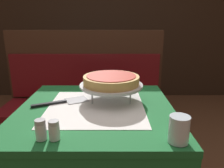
# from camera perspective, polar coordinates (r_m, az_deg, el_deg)

# --- Properties ---
(dining_table_front) EXTENTS (0.79, 0.79, 0.74)m
(dining_table_front) POSITION_cam_1_polar(r_m,az_deg,el_deg) (1.17, -3.93, -10.35)
(dining_table_front) COLOR #1E6B33
(dining_table_front) RESTS_ON ground_plane
(dining_table_rear) EXTENTS (0.71, 0.71, 0.73)m
(dining_table_rear) POSITION_cam_1_polar(r_m,az_deg,el_deg) (2.92, -7.58, 5.44)
(dining_table_rear) COLOR #194799
(dining_table_rear) RESTS_ON ground_plane
(booth_bench) EXTENTS (1.44, 0.51, 1.09)m
(booth_bench) POSITION_cam_1_polar(r_m,az_deg,el_deg) (2.05, -7.03, -8.64)
(booth_bench) COLOR #3D2316
(booth_bench) RESTS_ON ground_plane
(back_wall_panel) EXTENTS (6.00, 0.04, 2.40)m
(back_wall_panel) POSITION_cam_1_polar(r_m,az_deg,el_deg) (3.40, -1.23, 16.66)
(back_wall_panel) COLOR black
(back_wall_panel) RESTS_ON ground_plane
(pizza_pan_stand) EXTENTS (0.35, 0.35, 0.09)m
(pizza_pan_stand) POSITION_cam_1_polar(r_m,az_deg,el_deg) (1.20, 0.01, -0.49)
(pizza_pan_stand) COLOR #ADADB2
(pizza_pan_stand) RESTS_ON dining_table_front
(deep_dish_pizza) EXTENTS (0.30, 0.30, 0.05)m
(deep_dish_pizza) POSITION_cam_1_polar(r_m,az_deg,el_deg) (1.19, 0.01, 1.13)
(deep_dish_pizza) COLOR tan
(deep_dish_pizza) RESTS_ON pizza_pan_stand
(pizza_server) EXTENTS (0.30, 0.19, 0.01)m
(pizza_server) POSITION_cam_1_polar(r_m,az_deg,el_deg) (1.22, -12.35, -4.53)
(pizza_server) COLOR #BCBCC1
(pizza_server) RESTS_ON dining_table_front
(water_glass_near) EXTENTS (0.07, 0.07, 0.10)m
(water_glass_near) POSITION_cam_1_polar(r_m,az_deg,el_deg) (0.84, 17.28, -11.27)
(water_glass_near) COLOR silver
(water_glass_near) RESTS_ON dining_table_front
(salt_shaker) EXTENTS (0.04, 0.04, 0.08)m
(salt_shaker) POSITION_cam_1_polar(r_m,az_deg,el_deg) (0.86, -17.93, -11.28)
(salt_shaker) COLOR silver
(salt_shaker) RESTS_ON dining_table_front
(pepper_shaker) EXTENTS (0.04, 0.04, 0.08)m
(pepper_shaker) POSITION_cam_1_polar(r_m,az_deg,el_deg) (0.85, -14.68, -11.59)
(pepper_shaker) COLOR silver
(pepper_shaker) RESTS_ON dining_table_front
(napkin_holder) EXTENTS (0.10, 0.05, 0.09)m
(napkin_holder) POSITION_cam_1_polar(r_m,az_deg,el_deg) (1.45, 2.79, 0.88)
(napkin_holder) COLOR #B2B2B7
(napkin_holder) RESTS_ON dining_table_front
(condiment_caddy) EXTENTS (0.11, 0.11, 0.17)m
(condiment_caddy) POSITION_cam_1_polar(r_m,az_deg,el_deg) (2.85, -8.39, 8.25)
(condiment_caddy) COLOR black
(condiment_caddy) RESTS_ON dining_table_rear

